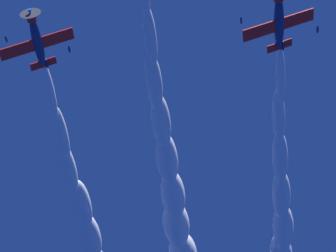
# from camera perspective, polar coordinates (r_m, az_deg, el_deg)

# --- Properties ---
(airplane_left_wingman) EXTENTS (8.23, 7.94, 3.78)m
(airplane_left_wingman) POSITION_cam_1_polar(r_m,az_deg,el_deg) (82.33, 8.58, 8.08)
(airplane_left_wingman) COLOR navy
(airplane_right_wingman) EXTENTS (8.16, 7.94, 3.95)m
(airplane_right_wingman) POSITION_cam_1_polar(r_m,az_deg,el_deg) (86.25, -10.09, 6.58)
(airplane_right_wingman) COLOR navy
(smoke_trail_lead) EXTENTS (20.42, 57.64, 5.83)m
(smoke_trail_lead) POSITION_cam_1_polar(r_m,az_deg,el_deg) (104.91, 0.69, -7.05)
(smoke_trail_lead) COLOR white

